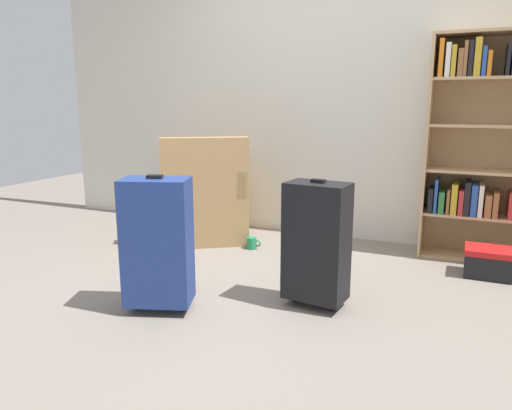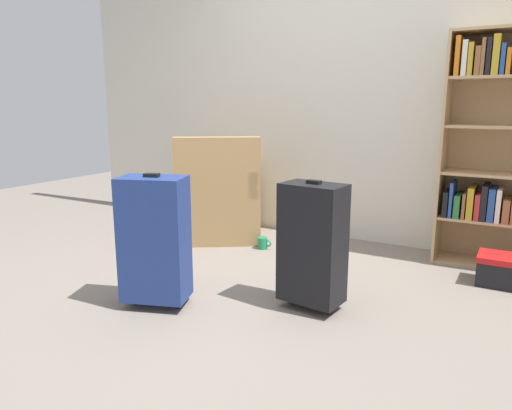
{
  "view_description": "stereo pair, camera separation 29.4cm",
  "coord_description": "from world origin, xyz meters",
  "px_view_note": "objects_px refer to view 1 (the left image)",
  "views": [
    {
      "loc": [
        1.14,
        -2.41,
        1.17
      ],
      "look_at": [
        -0.02,
        0.22,
        0.55
      ],
      "focal_mm": 33.47,
      "sensor_mm": 36.0,
      "label": 1
    },
    {
      "loc": [
        1.41,
        -2.27,
        1.17
      ],
      "look_at": [
        -0.02,
        0.22,
        0.55
      ],
      "focal_mm": 33.47,
      "sensor_mm": 36.0,
      "label": 2
    }
  ],
  "objects_px": {
    "suitcase_navy_blue": "(158,242)",
    "suitcase_black": "(317,242)",
    "storage_box": "(494,262)",
    "mug": "(252,243)",
    "bookshelf": "(486,144)",
    "armchair": "(204,203)"
  },
  "relations": [
    {
      "from": "mug",
      "to": "suitcase_black",
      "type": "distance_m",
      "value": 1.22
    },
    {
      "from": "storage_box",
      "to": "suitcase_black",
      "type": "xyz_separation_m",
      "value": [
        -0.97,
        -0.95,
        0.28
      ]
    },
    {
      "from": "suitcase_navy_blue",
      "to": "storage_box",
      "type": "bearing_deg",
      "value": 37.68
    },
    {
      "from": "armchair",
      "to": "suitcase_navy_blue",
      "type": "distance_m",
      "value": 1.49
    },
    {
      "from": "bookshelf",
      "to": "suitcase_navy_blue",
      "type": "distance_m",
      "value": 2.48
    },
    {
      "from": "armchair",
      "to": "mug",
      "type": "bearing_deg",
      "value": -12.45
    },
    {
      "from": "suitcase_navy_blue",
      "to": "suitcase_black",
      "type": "height_order",
      "value": "suitcase_navy_blue"
    },
    {
      "from": "mug",
      "to": "suitcase_navy_blue",
      "type": "height_order",
      "value": "suitcase_navy_blue"
    },
    {
      "from": "suitcase_navy_blue",
      "to": "bookshelf",
      "type": "bearing_deg",
      "value": 46.79
    },
    {
      "from": "armchair",
      "to": "suitcase_black",
      "type": "bearing_deg",
      "value": -36.74
    },
    {
      "from": "storage_box",
      "to": "bookshelf",
      "type": "bearing_deg",
      "value": 104.95
    },
    {
      "from": "bookshelf",
      "to": "suitcase_black",
      "type": "distance_m",
      "value": 1.68
    },
    {
      "from": "armchair",
      "to": "suitcase_black",
      "type": "height_order",
      "value": "armchair"
    },
    {
      "from": "storage_box",
      "to": "suitcase_navy_blue",
      "type": "distance_m",
      "value": 2.26
    },
    {
      "from": "storage_box",
      "to": "suitcase_navy_blue",
      "type": "relative_size",
      "value": 0.48
    },
    {
      "from": "bookshelf",
      "to": "mug",
      "type": "relative_size",
      "value": 13.82
    },
    {
      "from": "bookshelf",
      "to": "suitcase_black",
      "type": "relative_size",
      "value": 2.21
    },
    {
      "from": "mug",
      "to": "bookshelf",
      "type": "bearing_deg",
      "value": 16.43
    },
    {
      "from": "suitcase_navy_blue",
      "to": "suitcase_black",
      "type": "bearing_deg",
      "value": 27.62
    },
    {
      "from": "mug",
      "to": "suitcase_black",
      "type": "bearing_deg",
      "value": -47.24
    },
    {
      "from": "storage_box",
      "to": "suitcase_navy_blue",
      "type": "xyz_separation_m",
      "value": [
        -1.77,
        -1.37,
        0.3
      ]
    },
    {
      "from": "bookshelf",
      "to": "storage_box",
      "type": "bearing_deg",
      "value": -75.05
    }
  ]
}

